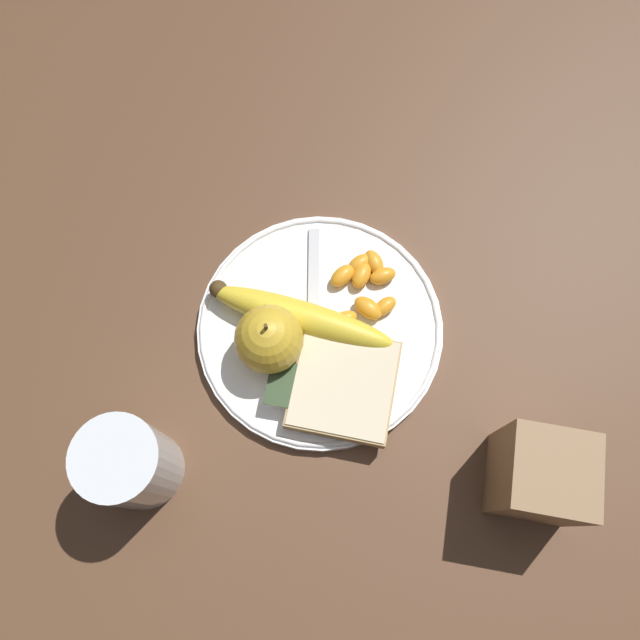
% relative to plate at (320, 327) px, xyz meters
% --- Properties ---
extents(ground_plane, '(3.00, 3.00, 0.00)m').
position_rel_plate_xyz_m(ground_plane, '(0.00, 0.00, -0.01)').
color(ground_plane, brown).
extents(plate, '(0.26, 0.26, 0.01)m').
position_rel_plate_xyz_m(plate, '(0.00, 0.00, 0.00)').
color(plate, white).
rests_on(plate, ground_plane).
extents(juice_glass, '(0.08, 0.08, 0.11)m').
position_rel_plate_xyz_m(juice_glass, '(-0.18, 0.15, 0.04)').
color(juice_glass, silver).
rests_on(juice_glass, ground_plane).
extents(apple, '(0.07, 0.07, 0.08)m').
position_rel_plate_xyz_m(apple, '(-0.03, 0.05, 0.04)').
color(apple, gold).
rests_on(apple, plate).
extents(banana, '(0.06, 0.20, 0.04)m').
position_rel_plate_xyz_m(banana, '(0.00, 0.02, 0.02)').
color(banana, yellow).
rests_on(banana, plate).
extents(bread_slice, '(0.11, 0.10, 0.02)m').
position_rel_plate_xyz_m(bread_slice, '(-0.06, -0.03, 0.02)').
color(bread_slice, tan).
rests_on(bread_slice, plate).
extents(fork, '(0.18, 0.05, 0.00)m').
position_rel_plate_xyz_m(fork, '(0.01, 0.01, 0.01)').
color(fork, silver).
rests_on(fork, plate).
extents(jam_packet, '(0.05, 0.04, 0.02)m').
position_rel_plate_xyz_m(jam_packet, '(-0.07, 0.02, 0.01)').
color(jam_packet, white).
rests_on(jam_packet, plate).
extents(orange_segment_0, '(0.03, 0.03, 0.02)m').
position_rel_plate_xyz_m(orange_segment_0, '(0.07, -0.06, 0.01)').
color(orange_segment_0, orange).
rests_on(orange_segment_0, plate).
extents(orange_segment_1, '(0.03, 0.03, 0.02)m').
position_rel_plate_xyz_m(orange_segment_1, '(0.06, -0.03, 0.01)').
color(orange_segment_1, orange).
rests_on(orange_segment_1, plate).
extents(orange_segment_2, '(0.04, 0.03, 0.02)m').
position_rel_plate_xyz_m(orange_segment_2, '(0.06, -0.01, 0.01)').
color(orange_segment_2, orange).
rests_on(orange_segment_2, plate).
extents(orange_segment_3, '(0.03, 0.03, 0.02)m').
position_rel_plate_xyz_m(orange_segment_3, '(0.08, -0.05, 0.01)').
color(orange_segment_3, orange).
rests_on(orange_segment_3, plate).
extents(orange_segment_4, '(0.03, 0.03, 0.02)m').
position_rel_plate_xyz_m(orange_segment_4, '(0.08, -0.03, 0.01)').
color(orange_segment_4, orange).
rests_on(orange_segment_4, plate).
extents(orange_segment_5, '(0.03, 0.03, 0.02)m').
position_rel_plate_xyz_m(orange_segment_5, '(0.01, -0.02, 0.01)').
color(orange_segment_5, orange).
rests_on(orange_segment_5, plate).
extents(orange_segment_6, '(0.03, 0.04, 0.02)m').
position_rel_plate_xyz_m(orange_segment_6, '(0.03, -0.05, 0.01)').
color(orange_segment_6, orange).
rests_on(orange_segment_6, plate).
extents(orange_segment_7, '(0.03, 0.03, 0.02)m').
position_rel_plate_xyz_m(orange_segment_7, '(0.03, -0.06, 0.01)').
color(orange_segment_7, orange).
rests_on(orange_segment_7, plate).
extents(condiment_caddy, '(0.08, 0.08, 0.10)m').
position_rel_plate_xyz_m(condiment_caddy, '(-0.12, -0.23, 0.04)').
color(condiment_caddy, '#93704C').
rests_on(condiment_caddy, ground_plane).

